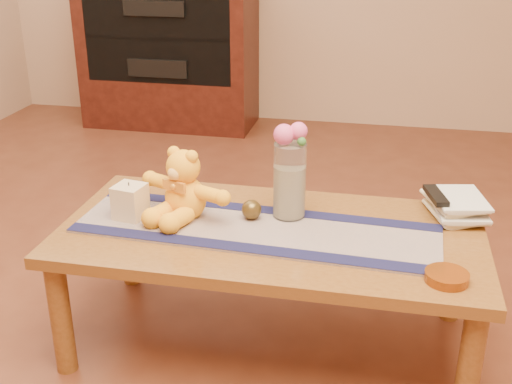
% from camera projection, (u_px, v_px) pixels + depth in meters
% --- Properties ---
extents(floor, '(5.50, 5.50, 0.00)m').
position_uv_depth(floor, '(270.00, 341.00, 2.32)').
color(floor, '#532617').
rests_on(floor, ground).
extents(coffee_table_top, '(1.40, 0.70, 0.04)m').
position_uv_depth(coffee_table_top, '(271.00, 234.00, 2.15)').
color(coffee_table_top, brown).
rests_on(coffee_table_top, floor).
extents(table_leg_fl, '(0.07, 0.07, 0.41)m').
position_uv_depth(table_leg_fl, '(61.00, 317.00, 2.10)').
color(table_leg_fl, brown).
rests_on(table_leg_fl, floor).
extents(table_leg_fr, '(0.07, 0.07, 0.41)m').
position_uv_depth(table_leg_fr, '(469.00, 369.00, 1.86)').
color(table_leg_fr, brown).
rests_on(table_leg_fr, floor).
extents(table_leg_bl, '(0.07, 0.07, 0.41)m').
position_uv_depth(table_leg_bl, '(129.00, 238.00, 2.62)').
color(table_leg_bl, brown).
rests_on(table_leg_bl, floor).
extents(table_leg_br, '(0.07, 0.07, 0.41)m').
position_uv_depth(table_leg_br, '(455.00, 270.00, 2.38)').
color(table_leg_br, brown).
rests_on(table_leg_br, floor).
extents(persian_runner, '(1.21, 0.40, 0.01)m').
position_uv_depth(persian_runner, '(256.00, 229.00, 2.13)').
color(persian_runner, '#1C244F').
rests_on(persian_runner, coffee_table_top).
extents(runner_border_near, '(1.20, 0.11, 0.00)m').
position_uv_depth(runner_border_near, '(244.00, 247.00, 2.00)').
color(runner_border_near, '#131339').
rests_on(runner_border_near, persian_runner).
extents(runner_border_far, '(1.20, 0.11, 0.00)m').
position_uv_depth(runner_border_far, '(266.00, 210.00, 2.26)').
color(runner_border_far, '#131339').
rests_on(runner_border_far, persian_runner).
extents(teddy_bear, '(0.42, 0.38, 0.23)m').
position_uv_depth(teddy_bear, '(185.00, 184.00, 2.18)').
color(teddy_bear, '#FFAC20').
rests_on(teddy_bear, persian_runner).
extents(pillar_candle, '(0.11, 0.11, 0.12)m').
position_uv_depth(pillar_candle, '(130.00, 201.00, 2.19)').
color(pillar_candle, beige).
rests_on(pillar_candle, persian_runner).
extents(candle_wick, '(0.00, 0.00, 0.01)m').
position_uv_depth(candle_wick, '(129.00, 184.00, 2.16)').
color(candle_wick, black).
rests_on(candle_wick, pillar_candle).
extents(glass_vase, '(0.11, 0.11, 0.26)m').
position_uv_depth(glass_vase, '(290.00, 181.00, 2.17)').
color(glass_vase, silver).
rests_on(glass_vase, persian_runner).
extents(potpourri_fill, '(0.09, 0.09, 0.18)m').
position_uv_depth(potpourri_fill, '(289.00, 191.00, 2.18)').
color(potpourri_fill, beige).
rests_on(potpourri_fill, glass_vase).
extents(rose_left, '(0.07, 0.07, 0.07)m').
position_uv_depth(rose_left, '(284.00, 134.00, 2.10)').
color(rose_left, '#DB4D8C').
rests_on(rose_left, glass_vase).
extents(rose_right, '(0.06, 0.06, 0.06)m').
position_uv_depth(rose_right, '(298.00, 131.00, 2.10)').
color(rose_right, '#DB4D8C').
rests_on(rose_right, glass_vase).
extents(blue_flower_back, '(0.04, 0.04, 0.04)m').
position_uv_depth(blue_flower_back, '(295.00, 133.00, 2.14)').
color(blue_flower_back, '#4C499F').
rests_on(blue_flower_back, glass_vase).
extents(blue_flower_side, '(0.04, 0.04, 0.04)m').
position_uv_depth(blue_flower_side, '(282.00, 136.00, 2.13)').
color(blue_flower_side, '#4C499F').
rests_on(blue_flower_side, glass_vase).
extents(leaf_sprig, '(0.03, 0.03, 0.03)m').
position_uv_depth(leaf_sprig, '(302.00, 142.00, 2.09)').
color(leaf_sprig, '#33662D').
rests_on(leaf_sprig, glass_vase).
extents(bronze_ball, '(0.09, 0.09, 0.07)m').
position_uv_depth(bronze_ball, '(252.00, 210.00, 2.18)').
color(bronze_ball, '#4A3918').
rests_on(bronze_ball, persian_runner).
extents(book_bottom, '(0.23, 0.26, 0.02)m').
position_uv_depth(book_bottom, '(433.00, 214.00, 2.22)').
color(book_bottom, beige).
rests_on(book_bottom, coffee_table_top).
extents(book_lower, '(0.20, 0.25, 0.02)m').
position_uv_depth(book_lower, '(435.00, 210.00, 2.21)').
color(book_lower, beige).
rests_on(book_lower, book_bottom).
extents(book_upper, '(0.23, 0.27, 0.02)m').
position_uv_depth(book_upper, '(432.00, 204.00, 2.21)').
color(book_upper, beige).
rests_on(book_upper, book_lower).
extents(book_top, '(0.21, 0.25, 0.02)m').
position_uv_depth(book_top, '(436.00, 199.00, 2.20)').
color(book_top, beige).
rests_on(book_top, book_upper).
extents(tv_remote, '(0.08, 0.17, 0.02)m').
position_uv_depth(tv_remote, '(436.00, 195.00, 2.19)').
color(tv_remote, black).
rests_on(tv_remote, book_top).
extents(amber_dish, '(0.14, 0.14, 0.03)m').
position_uv_depth(amber_dish, '(447.00, 277.00, 1.83)').
color(amber_dish, '#BF5914').
rests_on(amber_dish, coffee_table_top).
extents(media_cabinet, '(1.20, 0.50, 1.10)m').
position_uv_depth(media_cabinet, '(169.00, 48.00, 4.56)').
color(media_cabinet, black).
rests_on(media_cabinet, floor).
extents(cabinet_cavity, '(1.02, 0.03, 0.61)m').
position_uv_depth(cabinet_cavity, '(157.00, 38.00, 4.31)').
color(cabinet_cavity, black).
rests_on(cabinet_cavity, media_cabinet).
extents(cabinet_shelf, '(1.02, 0.20, 0.02)m').
position_uv_depth(cabinet_shelf, '(161.00, 36.00, 4.38)').
color(cabinet_shelf, black).
rests_on(cabinet_shelf, media_cabinet).
extents(stereo_upper, '(0.42, 0.28, 0.10)m').
position_uv_depth(stereo_upper, '(160.00, 6.00, 4.32)').
color(stereo_upper, black).
rests_on(stereo_upper, media_cabinet).
extents(stereo_lower, '(0.42, 0.28, 0.12)m').
position_uv_depth(stereo_lower, '(164.00, 65.00, 4.48)').
color(stereo_lower, black).
rests_on(stereo_lower, media_cabinet).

